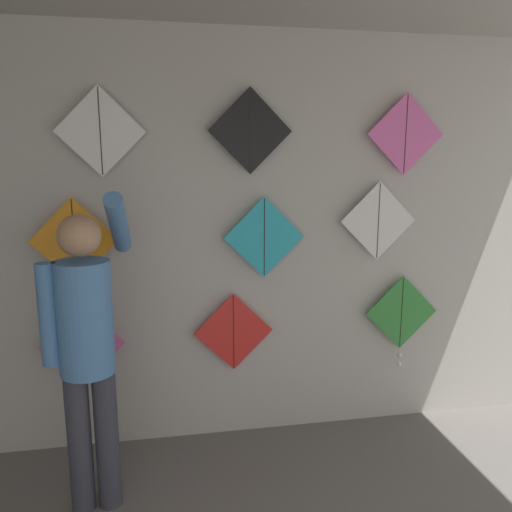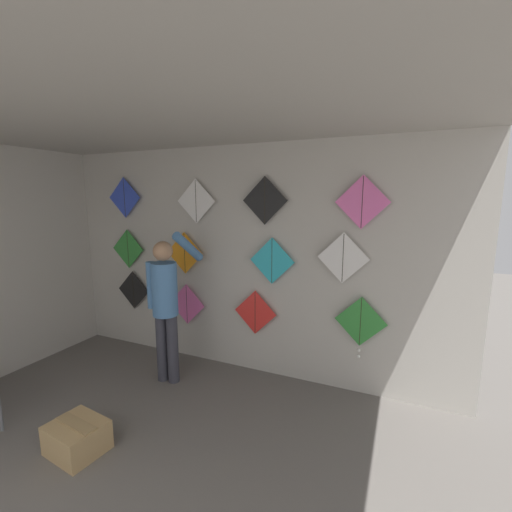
{
  "view_description": "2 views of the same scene",
  "coord_description": "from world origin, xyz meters",
  "px_view_note": "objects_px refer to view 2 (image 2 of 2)",
  "views": [
    {
      "loc": [
        -0.02,
        0.7,
        1.98
      ],
      "look_at": [
        0.52,
        3.73,
        1.37
      ],
      "focal_mm": 35.0,
      "sensor_mm": 36.0,
      "label": 1
    },
    {
      "loc": [
        2.03,
        0.3,
        2.18
      ],
      "look_at": [
        0.52,
        3.73,
        1.54
      ],
      "focal_mm": 24.0,
      "sensor_mm": 36.0,
      "label": 2
    }
  ],
  "objects_px": {
    "kite_0": "(133,290)",
    "kite_4": "(128,249)",
    "kite_7": "(343,258)",
    "kite_6": "(272,261)",
    "cardboard_box": "(77,437)",
    "kite_1": "(187,304)",
    "kite_3": "(360,324)",
    "kite_2": "(255,312)",
    "kite_5": "(185,253)",
    "kite_11": "(362,202)",
    "kite_9": "(196,201)",
    "kite_8": "(125,198)",
    "shopkeeper": "(166,299)",
    "kite_10": "(265,201)"
  },
  "relations": [
    {
      "from": "kite_0",
      "to": "kite_9",
      "type": "height_order",
      "value": "kite_9"
    },
    {
      "from": "kite_6",
      "to": "kite_8",
      "type": "height_order",
      "value": "kite_8"
    },
    {
      "from": "kite_4",
      "to": "kite_6",
      "type": "xyz_separation_m",
      "value": [
        2.2,
        0.0,
        -0.01
      ]
    },
    {
      "from": "kite_9",
      "to": "cardboard_box",
      "type": "bearing_deg",
      "value": -91.3
    },
    {
      "from": "kite_9",
      "to": "kite_10",
      "type": "relative_size",
      "value": 1.0
    },
    {
      "from": "kite_1",
      "to": "kite_3",
      "type": "distance_m",
      "value": 2.26
    },
    {
      "from": "kite_2",
      "to": "kite_10",
      "type": "xyz_separation_m",
      "value": [
        0.12,
        0.0,
        1.36
      ]
    },
    {
      "from": "cardboard_box",
      "to": "kite_1",
      "type": "bearing_deg",
      "value": 94.62
    },
    {
      "from": "kite_3",
      "to": "kite_8",
      "type": "bearing_deg",
      "value": 179.99
    },
    {
      "from": "kite_6",
      "to": "kite_8",
      "type": "bearing_deg",
      "value": 180.0
    },
    {
      "from": "kite_7",
      "to": "kite_1",
      "type": "bearing_deg",
      "value": 180.0
    },
    {
      "from": "kite_0",
      "to": "kite_7",
      "type": "height_order",
      "value": "kite_7"
    },
    {
      "from": "kite_5",
      "to": "kite_1",
      "type": "bearing_deg",
      "value": 0.0
    },
    {
      "from": "kite_10",
      "to": "kite_6",
      "type": "bearing_deg",
      "value": 0.0
    },
    {
      "from": "kite_0",
      "to": "kite_4",
      "type": "bearing_deg",
      "value": 180.0
    },
    {
      "from": "kite_9",
      "to": "kite_2",
      "type": "bearing_deg",
      "value": 0.0
    },
    {
      "from": "kite_1",
      "to": "kite_6",
      "type": "xyz_separation_m",
      "value": [
        1.22,
        0.0,
        0.69
      ]
    },
    {
      "from": "kite_1",
      "to": "kite_4",
      "type": "relative_size",
      "value": 1.0
    },
    {
      "from": "kite_5",
      "to": "kite_7",
      "type": "height_order",
      "value": "kite_7"
    },
    {
      "from": "kite_0",
      "to": "kite_9",
      "type": "distance_m",
      "value": 1.7
    },
    {
      "from": "kite_3",
      "to": "kite_10",
      "type": "height_order",
      "value": "kite_10"
    },
    {
      "from": "cardboard_box",
      "to": "kite_11",
      "type": "height_order",
      "value": "kite_11"
    },
    {
      "from": "kite_6",
      "to": "kite_10",
      "type": "distance_m",
      "value": 0.7
    },
    {
      "from": "kite_1",
      "to": "kite_10",
      "type": "xyz_separation_m",
      "value": [
        1.13,
        0.0,
        1.38
      ]
    },
    {
      "from": "shopkeeper",
      "to": "kite_5",
      "type": "height_order",
      "value": "shopkeeper"
    },
    {
      "from": "shopkeeper",
      "to": "kite_2",
      "type": "bearing_deg",
      "value": 27.74
    },
    {
      "from": "kite_4",
      "to": "kite_6",
      "type": "height_order",
      "value": "kite_4"
    },
    {
      "from": "kite_5",
      "to": "kite_11",
      "type": "distance_m",
      "value": 2.31
    },
    {
      "from": "cardboard_box",
      "to": "shopkeeper",
      "type": "bearing_deg",
      "value": 90.98
    },
    {
      "from": "kite_2",
      "to": "kite_8",
      "type": "height_order",
      "value": "kite_8"
    },
    {
      "from": "kite_9",
      "to": "kite_6",
      "type": "bearing_deg",
      "value": 0.0
    },
    {
      "from": "kite_11",
      "to": "kite_0",
      "type": "bearing_deg",
      "value": 180.0
    },
    {
      "from": "kite_3",
      "to": "kite_9",
      "type": "relative_size",
      "value": 1.25
    },
    {
      "from": "kite_2",
      "to": "kite_9",
      "type": "bearing_deg",
      "value": 180.0
    },
    {
      "from": "kite_3",
      "to": "kite_6",
      "type": "xyz_separation_m",
      "value": [
        -1.03,
        0.0,
        0.61
      ]
    },
    {
      "from": "shopkeeper",
      "to": "kite_7",
      "type": "bearing_deg",
      "value": 11.06
    },
    {
      "from": "kite_6",
      "to": "shopkeeper",
      "type": "bearing_deg",
      "value": -151.73
    },
    {
      "from": "cardboard_box",
      "to": "kite_7",
      "type": "xyz_separation_m",
      "value": [
        1.89,
        1.88,
        1.41
      ]
    },
    {
      "from": "kite_2",
      "to": "kite_7",
      "type": "bearing_deg",
      "value": 0.0
    },
    {
      "from": "kite_3",
      "to": "kite_8",
      "type": "relative_size",
      "value": 1.25
    },
    {
      "from": "kite_2",
      "to": "kite_7",
      "type": "xyz_separation_m",
      "value": [
        1.03,
        0.0,
        0.75
      ]
    },
    {
      "from": "kite_1",
      "to": "kite_10",
      "type": "bearing_deg",
      "value": 0.0
    },
    {
      "from": "cardboard_box",
      "to": "kite_2",
      "type": "relative_size",
      "value": 0.89
    },
    {
      "from": "cardboard_box",
      "to": "kite_11",
      "type": "bearing_deg",
      "value": 42.37
    },
    {
      "from": "kite_1",
      "to": "kite_10",
      "type": "height_order",
      "value": "kite_10"
    },
    {
      "from": "cardboard_box",
      "to": "kite_1",
      "type": "relative_size",
      "value": 0.89
    },
    {
      "from": "kite_7",
      "to": "kite_8",
      "type": "bearing_deg",
      "value": 180.0
    },
    {
      "from": "kite_6",
      "to": "kite_7",
      "type": "distance_m",
      "value": 0.82
    },
    {
      "from": "shopkeeper",
      "to": "kite_10",
      "type": "height_order",
      "value": "kite_10"
    },
    {
      "from": "kite_1",
      "to": "kite_6",
      "type": "bearing_deg",
      "value": 0.0
    }
  ]
}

